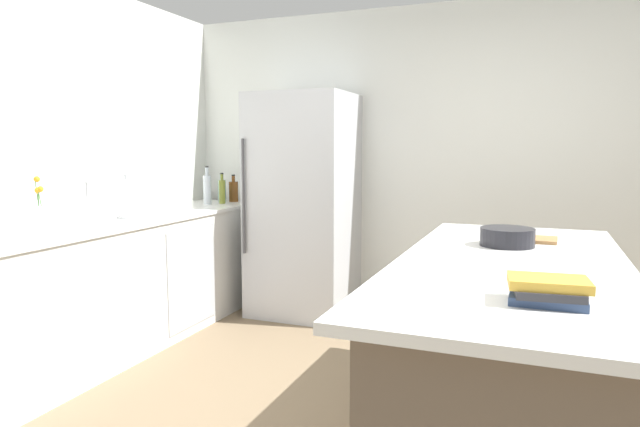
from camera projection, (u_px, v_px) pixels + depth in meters
name	position (u px, v px, depth m)	size (l,w,h in m)	color
wall_rear	(455.00, 163.00, 4.62)	(6.00, 0.10, 2.60)	silver
wall_left	(2.00, 168.00, 3.44)	(0.10, 6.00, 2.60)	silver
counter_run_left	(125.00, 282.00, 3.98)	(0.67, 2.98, 0.93)	silver
kitchen_island	(508.00, 358.00, 2.53)	(0.98, 2.29, 0.92)	brown
refrigerator	(303.00, 205.00, 4.73)	(0.82, 0.75, 1.88)	#B7BABF
sink_faucet	(88.00, 199.00, 3.69)	(0.15, 0.05, 0.30)	silver
flower_vase	(40.00, 216.00, 3.27)	(0.09, 0.09, 0.33)	silver
paper_towel_roll	(126.00, 199.00, 3.94)	(0.14, 0.14, 0.31)	gray
whiskey_bottle	(234.00, 191.00, 5.15)	(0.09, 0.09, 0.25)	brown
gin_bottle	(222.00, 190.00, 5.09)	(0.07, 0.07, 0.27)	#8CB79E
olive_oil_bottle	(222.00, 191.00, 4.97)	(0.06, 0.06, 0.28)	olive
soda_bottle	(207.00, 189.00, 4.92)	(0.07, 0.07, 0.34)	silver
cookbook_stack	(548.00, 290.00, 1.79)	(0.26, 0.21, 0.09)	#334770
mixing_bowl	(507.00, 237.00, 2.85)	(0.27, 0.27, 0.09)	black
cutting_board	(528.00, 239.00, 3.02)	(0.31, 0.23, 0.02)	#9E7042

